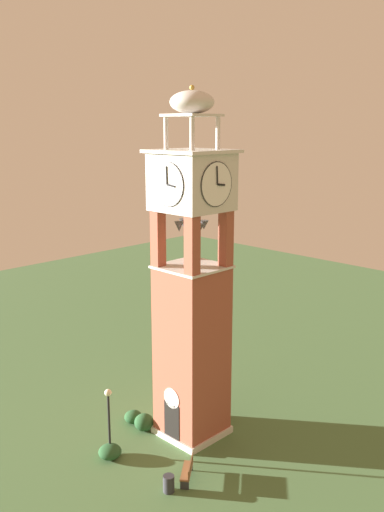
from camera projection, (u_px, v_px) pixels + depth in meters
name	position (u px, v px, depth m)	size (l,w,h in m)	color
ground	(192.00, 432.00, 30.24)	(80.00, 80.00, 0.00)	#476B3D
clock_tower	(192.00, 298.00, 28.52)	(3.55, 3.55, 18.03)	#9E4C38
park_bench	(188.00, 470.00, 26.08)	(1.33, 1.54, 0.95)	brown
lamp_post	(109.00, 409.00, 27.59)	(0.36, 0.36, 3.59)	black
trash_bin	(169.00, 484.00, 25.25)	(0.52, 0.52, 0.80)	#2D2D33
shrub_near_entry	(110.00, 452.00, 27.83)	(1.15, 1.15, 0.68)	#234C28
shrub_left_of_tower	(144.00, 422.00, 30.36)	(1.06, 1.06, 0.92)	#234C28
shrub_behind_bench	(133.00, 417.00, 31.16)	(1.00, 1.00, 0.69)	#234C28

